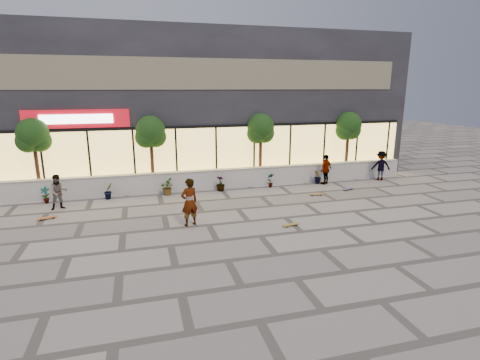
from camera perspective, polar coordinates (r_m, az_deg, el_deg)
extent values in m
plane|color=#A69C90|center=(13.92, 3.16, -8.55)|extent=(80.00, 80.00, 0.00)
cube|color=beige|center=(20.21, -3.04, 0.14)|extent=(22.00, 0.35, 1.00)
cube|color=#B2AFA8|center=(20.09, -3.06, 1.58)|extent=(22.00, 0.42, 0.04)
cube|color=#232328|center=(25.05, -5.87, 11.44)|extent=(24.00, 9.00, 8.50)
cube|color=#FFD366|center=(20.90, -3.65, 3.96)|extent=(23.04, 0.05, 3.00)
cube|color=black|center=(20.66, -3.70, 8.18)|extent=(23.04, 0.08, 0.15)
cube|color=red|center=(20.39, -23.60, 8.53)|extent=(5.00, 0.10, 0.90)
cube|color=white|center=(20.32, -23.63, 8.52)|extent=(3.40, 0.06, 0.45)
cube|color=brown|center=(20.59, -3.84, 15.82)|extent=(21.60, 0.05, 1.60)
imported|color=#183C13|center=(19.78, -27.52, -2.05)|extent=(0.43, 0.29, 0.81)
imported|color=#183C13|center=(19.35, -19.42, -1.58)|extent=(0.57, 0.57, 0.81)
imported|color=#183C13|center=(19.32, -11.13, -1.05)|extent=(0.68, 0.77, 0.81)
imported|color=#183C13|center=(19.69, -2.98, -0.52)|extent=(0.64, 0.64, 0.81)
imported|color=#183C13|center=(20.44, 4.71, 0.00)|extent=(0.46, 0.35, 0.81)
imported|color=#183C13|center=(21.53, 11.74, 0.47)|extent=(0.55, 0.57, 0.81)
cylinder|color=#402217|center=(20.82, -28.54, 2.01)|extent=(0.18, 0.18, 3.24)
sphere|color=#183C13|center=(20.60, -29.04, 6.22)|extent=(1.50, 1.50, 1.50)
sphere|color=#183C13|center=(20.65, -29.63, 5.15)|extent=(1.10, 1.10, 1.10)
sphere|color=#183C13|center=(20.63, -28.22, 5.31)|extent=(1.10, 1.10, 1.10)
cylinder|color=#402217|center=(20.24, -13.25, 3.05)|extent=(0.18, 0.18, 3.24)
sphere|color=#183C13|center=(20.02, -13.50, 7.40)|extent=(1.50, 1.50, 1.50)
sphere|color=#183C13|center=(20.00, -14.15, 6.32)|extent=(1.10, 1.10, 1.10)
sphere|color=#183C13|center=(20.12, -12.73, 6.44)|extent=(1.10, 1.10, 1.10)
cylinder|color=#402217|center=(21.28, 3.13, 3.92)|extent=(0.18, 0.18, 3.24)
sphere|color=#183C13|center=(21.06, 3.18, 8.07)|extent=(1.50, 1.50, 1.50)
sphere|color=#183C13|center=(20.98, 2.56, 7.07)|extent=(1.10, 1.10, 1.10)
sphere|color=#183C13|center=(21.23, 3.77, 7.13)|extent=(1.10, 1.10, 1.10)
cylinder|color=#402217|center=(23.57, 15.97, 4.39)|extent=(0.18, 0.18, 3.24)
sphere|color=#183C13|center=(23.38, 16.23, 8.13)|extent=(1.50, 1.50, 1.50)
sphere|color=#183C13|center=(23.24, 15.70, 7.24)|extent=(1.10, 1.10, 1.10)
sphere|color=#183C13|center=(23.59, 16.63, 7.27)|extent=(1.10, 1.10, 1.10)
imported|color=silver|center=(14.77, -7.73, -3.36)|extent=(0.81, 0.66, 1.92)
imported|color=tan|center=(18.48, -25.92, -1.66)|extent=(0.92, 0.81, 1.59)
imported|color=silver|center=(21.50, 12.96, 1.58)|extent=(1.06, 0.86, 1.69)
imported|color=maroon|center=(23.35, 20.66, 2.06)|extent=(1.26, 0.95, 1.73)
cube|color=olive|center=(14.94, 7.76, -6.73)|extent=(0.74, 0.34, 0.02)
cylinder|color=black|center=(15.13, 8.29, -6.69)|extent=(0.06, 0.04, 0.05)
cylinder|color=black|center=(15.03, 8.58, -6.84)|extent=(0.06, 0.04, 0.05)
cylinder|color=black|center=(14.89, 6.91, -6.99)|extent=(0.06, 0.04, 0.05)
cylinder|color=black|center=(14.79, 7.19, -7.14)|extent=(0.06, 0.04, 0.05)
cube|color=#D35A27|center=(17.48, -27.35, -5.11)|extent=(0.77, 0.41, 0.02)
cylinder|color=black|center=(17.58, -26.61, -5.11)|extent=(0.06, 0.04, 0.05)
cylinder|color=black|center=(17.45, -26.56, -5.24)|extent=(0.06, 0.04, 0.05)
cylinder|color=black|center=(17.55, -28.10, -5.32)|extent=(0.06, 0.04, 0.05)
cylinder|color=black|center=(17.42, -28.06, -5.44)|extent=(0.06, 0.04, 0.05)
cube|color=olive|center=(19.28, 11.55, -2.10)|extent=(0.77, 0.28, 0.02)
cylinder|color=black|center=(19.43, 12.12, -2.17)|extent=(0.06, 0.03, 0.05)
cylinder|color=black|center=(19.31, 12.25, -2.28)|extent=(0.06, 0.03, 0.05)
cylinder|color=black|center=(19.28, 10.83, -2.24)|extent=(0.06, 0.03, 0.05)
cylinder|color=black|center=(19.15, 10.96, -2.35)|extent=(0.06, 0.03, 0.05)
cube|color=#534986|center=(20.71, 16.18, -1.26)|extent=(0.75, 0.45, 0.02)
cylinder|color=black|center=(20.94, 16.40, -1.27)|extent=(0.06, 0.05, 0.05)
cylinder|color=black|center=(20.87, 16.69, -1.34)|extent=(0.06, 0.05, 0.05)
cylinder|color=black|center=(20.59, 15.66, -1.47)|extent=(0.06, 0.05, 0.05)
cylinder|color=black|center=(20.51, 15.95, -1.55)|extent=(0.06, 0.05, 0.05)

